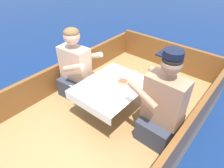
% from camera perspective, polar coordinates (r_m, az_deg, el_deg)
% --- Properties ---
extents(ground_plane, '(60.00, 60.00, 0.00)m').
position_cam_1_polar(ground_plane, '(2.79, -0.39, -12.42)').
color(ground_plane, navy).
extents(boat_deck, '(1.90, 3.10, 0.29)m').
position_cam_1_polar(boat_deck, '(2.69, -0.40, -10.34)').
color(boat_deck, '#A87F4C').
rests_on(boat_deck, ground_plane).
extents(gunwale_port, '(0.06, 3.10, 0.39)m').
position_cam_1_polar(gunwale_port, '(3.02, -13.90, 2.61)').
color(gunwale_port, brown).
rests_on(gunwale_port, boat_deck).
extents(gunwale_starboard, '(0.06, 3.10, 0.39)m').
position_cam_1_polar(gunwale_starboard, '(2.15, 19.28, -14.74)').
color(gunwale_starboard, brown).
rests_on(gunwale_starboard, boat_deck).
extents(bow_coaming, '(1.78, 0.06, 0.45)m').
position_cam_1_polar(bow_coaming, '(3.55, 15.79, 8.04)').
color(bow_coaming, brown).
rests_on(bow_coaming, boat_deck).
extents(cockpit_table, '(0.68, 0.85, 0.41)m').
position_cam_1_polar(cockpit_table, '(2.36, 0.00, -1.18)').
color(cockpit_table, '#B2B2B7').
rests_on(cockpit_table, boat_deck).
extents(person_port, '(0.55, 0.48, 0.95)m').
position_cam_1_polar(person_port, '(2.74, -10.27, 4.26)').
color(person_port, '#333847').
rests_on(person_port, boat_deck).
extents(person_starboard, '(0.53, 0.45, 1.05)m').
position_cam_1_polar(person_starboard, '(2.10, 14.29, -6.39)').
color(person_starboard, '#333847').
rests_on(person_starboard, boat_deck).
extents(plate_sandwich, '(0.22, 0.22, 0.01)m').
position_cam_1_polar(plate_sandwich, '(2.36, 3.13, 0.08)').
color(plate_sandwich, white).
rests_on(plate_sandwich, cockpit_table).
extents(plate_bread, '(0.17, 0.17, 0.01)m').
position_cam_1_polar(plate_bread, '(2.18, -6.30, -3.59)').
color(plate_bread, white).
rests_on(plate_bread, cockpit_table).
extents(sandwich, '(0.14, 0.12, 0.05)m').
position_cam_1_polar(sandwich, '(2.34, 3.16, 0.62)').
color(sandwich, tan).
rests_on(sandwich, plate_sandwich).
extents(bowl_port_near, '(0.15, 0.15, 0.04)m').
position_cam_1_polar(bowl_port_near, '(2.16, -1.82, -3.15)').
color(bowl_port_near, white).
rests_on(bowl_port_near, cockpit_table).
extents(bowl_starboard_near, '(0.13, 0.13, 0.04)m').
position_cam_1_polar(bowl_starboard_near, '(2.31, -6.53, -0.54)').
color(bowl_starboard_near, white).
rests_on(bowl_starboard_near, cockpit_table).
extents(bowl_center_far, '(0.15, 0.15, 0.04)m').
position_cam_1_polar(bowl_center_far, '(2.53, 1.96, 3.34)').
color(bowl_center_far, white).
rests_on(bowl_center_far, cockpit_table).
extents(bowl_port_far, '(0.13, 0.13, 0.04)m').
position_cam_1_polar(bowl_port_far, '(2.43, -3.12, 1.72)').
color(bowl_port_far, white).
rests_on(bowl_port_far, cockpit_table).
extents(coffee_cup_port, '(0.11, 0.08, 0.06)m').
position_cam_1_polar(coffee_cup_port, '(2.10, 2.54, -4.20)').
color(coffee_cup_port, white).
rests_on(coffee_cup_port, cockpit_table).
extents(coffee_cup_starboard, '(0.10, 0.07, 0.07)m').
position_cam_1_polar(coffee_cup_starboard, '(2.49, 6.39, 2.74)').
color(coffee_cup_starboard, white).
rests_on(coffee_cup_starboard, cockpit_table).
extents(coffee_cup_center, '(0.09, 0.07, 0.06)m').
position_cam_1_polar(coffee_cup_center, '(2.52, -1.45, 3.40)').
color(coffee_cup_center, white).
rests_on(coffee_cup_center, cockpit_table).
extents(tin_can, '(0.07, 0.07, 0.05)m').
position_cam_1_polar(tin_can, '(2.29, -0.93, -0.49)').
color(tin_can, silver).
rests_on(tin_can, cockpit_table).
extents(utensil_spoon_port, '(0.16, 0.07, 0.01)m').
position_cam_1_polar(utensil_spoon_port, '(2.33, -9.69, -0.95)').
color(utensil_spoon_port, silver).
rests_on(utensil_spoon_port, cockpit_table).
extents(utensil_spoon_starboard, '(0.17, 0.03, 0.01)m').
position_cam_1_polar(utensil_spoon_starboard, '(2.44, -5.21, 1.18)').
color(utensil_spoon_starboard, silver).
rests_on(utensil_spoon_starboard, cockpit_table).
extents(utensil_knife_port, '(0.15, 0.10, 0.00)m').
position_cam_1_polar(utensil_knife_port, '(2.19, 4.27, -3.31)').
color(utensil_knife_port, silver).
rests_on(utensil_knife_port, cockpit_table).
extents(utensil_fork_port, '(0.17, 0.02, 0.00)m').
position_cam_1_polar(utensil_fork_port, '(2.39, -4.86, 0.41)').
color(utensil_fork_port, silver).
rests_on(utensil_fork_port, cockpit_table).
extents(utensil_knife_starboard, '(0.12, 0.14, 0.00)m').
position_cam_1_polar(utensil_knife_starboard, '(2.46, 10.83, 0.99)').
color(utensil_knife_starboard, silver).
rests_on(utensil_knife_starboard, cockpit_table).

